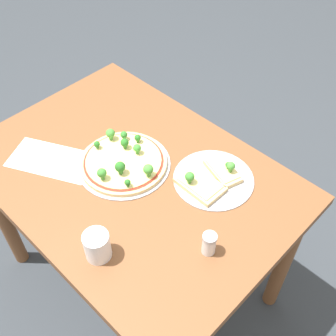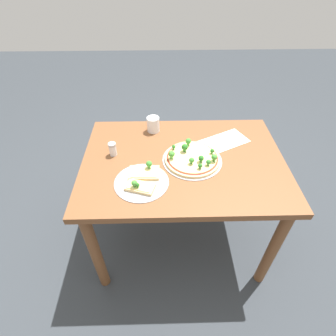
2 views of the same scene
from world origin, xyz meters
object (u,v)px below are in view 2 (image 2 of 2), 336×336
object	(u,v)px
drinking_cup	(153,124)
condiment_shaker	(113,149)
pizza_tray_whole	(192,158)
dining_table	(183,174)
pizza_tray_slice	(142,179)

from	to	relation	value
drinking_cup	condiment_shaker	bearing A→B (deg)	-133.59
pizza_tray_whole	condiment_shaker	xyz separation A→B (m)	(-0.43, 0.06, 0.02)
dining_table	drinking_cup	xyz separation A→B (m)	(-0.17, 0.28, 0.15)
drinking_cup	condiment_shaker	distance (m)	0.32
pizza_tray_slice	drinking_cup	bearing A→B (deg)	83.75
pizza_tray_slice	condiment_shaker	xyz separation A→B (m)	(-0.17, 0.21, 0.03)
dining_table	condiment_shaker	distance (m)	0.42
pizza_tray_whole	condiment_shaker	size ratio (longest dim) A/B	4.21
drinking_cup	pizza_tray_slice	bearing A→B (deg)	-96.25
pizza_tray_slice	condiment_shaker	world-z (taller)	condiment_shaker
condiment_shaker	drinking_cup	bearing A→B (deg)	46.41
pizza_tray_whole	condiment_shaker	distance (m)	0.44
pizza_tray_whole	drinking_cup	size ratio (longest dim) A/B	3.49
condiment_shaker	pizza_tray_whole	bearing A→B (deg)	-7.68
dining_table	pizza_tray_whole	world-z (taller)	pizza_tray_whole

